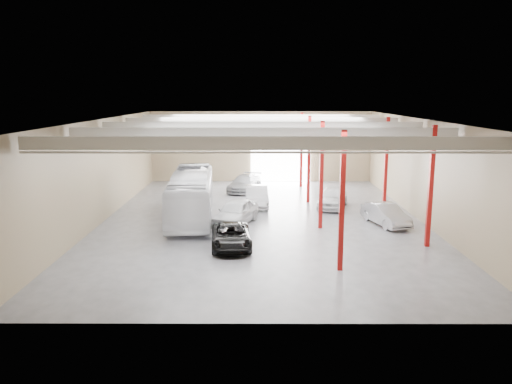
{
  "coord_description": "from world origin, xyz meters",
  "views": [
    {
      "loc": [
        -0.33,
        -33.81,
        8.65
      ],
      "look_at": [
        -0.43,
        -0.91,
        2.2
      ],
      "focal_mm": 35.0,
      "sensor_mm": 36.0,
      "label": 1
    }
  ],
  "objects_px": {
    "coach_bus": "(191,195)",
    "car_right_far": "(333,197)",
    "black_sedan": "(231,236)",
    "car_row_a": "(236,212)",
    "car_row_b": "(257,196)",
    "car_right_near": "(386,214)",
    "car_row_c": "(244,183)"
  },
  "relations": [
    {
      "from": "car_right_near",
      "to": "car_right_far",
      "type": "distance_m",
      "value": 5.91
    },
    {
      "from": "black_sedan",
      "to": "car_row_c",
      "type": "distance_m",
      "value": 16.96
    },
    {
      "from": "car_row_a",
      "to": "car_right_near",
      "type": "distance_m",
      "value": 10.11
    },
    {
      "from": "black_sedan",
      "to": "car_row_b",
      "type": "xyz_separation_m",
      "value": [
        1.44,
        10.75,
        0.13
      ]
    },
    {
      "from": "coach_bus",
      "to": "black_sedan",
      "type": "height_order",
      "value": "coach_bus"
    },
    {
      "from": "black_sedan",
      "to": "car_row_a",
      "type": "xyz_separation_m",
      "value": [
        0.03,
        5.2,
        0.18
      ]
    },
    {
      "from": "car_right_near",
      "to": "car_right_far",
      "type": "relative_size",
      "value": 0.93
    },
    {
      "from": "coach_bus",
      "to": "black_sedan",
      "type": "bearing_deg",
      "value": -69.98
    },
    {
      "from": "car_row_b",
      "to": "car_right_near",
      "type": "bearing_deg",
      "value": -35.68
    },
    {
      "from": "coach_bus",
      "to": "car_row_c",
      "type": "relative_size",
      "value": 2.39
    },
    {
      "from": "car_right_near",
      "to": "car_row_a",
      "type": "bearing_deg",
      "value": 163.03
    },
    {
      "from": "coach_bus",
      "to": "car_row_c",
      "type": "distance_m",
      "value": 10.56
    },
    {
      "from": "black_sedan",
      "to": "car_row_a",
      "type": "bearing_deg",
      "value": 85.08
    },
    {
      "from": "car_row_c",
      "to": "coach_bus",
      "type": "bearing_deg",
      "value": -91.33
    },
    {
      "from": "coach_bus",
      "to": "car_right_near",
      "type": "relative_size",
      "value": 2.71
    },
    {
      "from": "car_row_a",
      "to": "car_right_near",
      "type": "height_order",
      "value": "car_row_a"
    },
    {
      "from": "car_right_far",
      "to": "car_row_c",
      "type": "bearing_deg",
      "value": 153.38
    },
    {
      "from": "black_sedan",
      "to": "car_row_a",
      "type": "height_order",
      "value": "car_row_a"
    },
    {
      "from": "black_sedan",
      "to": "car_row_c",
      "type": "relative_size",
      "value": 0.96
    },
    {
      "from": "car_row_b",
      "to": "car_row_a",
      "type": "bearing_deg",
      "value": -106.77
    },
    {
      "from": "coach_bus",
      "to": "car_right_far",
      "type": "bearing_deg",
      "value": 12.74
    },
    {
      "from": "car_right_far",
      "to": "black_sedan",
      "type": "bearing_deg",
      "value": -108.56
    },
    {
      "from": "black_sedan",
      "to": "car_row_c",
      "type": "height_order",
      "value": "car_row_c"
    },
    {
      "from": "coach_bus",
      "to": "car_right_near",
      "type": "distance_m",
      "value": 13.5
    },
    {
      "from": "black_sedan",
      "to": "car_right_near",
      "type": "distance_m",
      "value": 11.34
    },
    {
      "from": "car_right_far",
      "to": "car_row_b",
      "type": "bearing_deg",
      "value": -167.68
    },
    {
      "from": "black_sedan",
      "to": "car_row_b",
      "type": "height_order",
      "value": "car_row_b"
    },
    {
      "from": "car_row_c",
      "to": "black_sedan",
      "type": "bearing_deg",
      "value": -72.95
    },
    {
      "from": "car_row_b",
      "to": "car_right_far",
      "type": "height_order",
      "value": "car_right_far"
    },
    {
      "from": "car_row_a",
      "to": "car_right_near",
      "type": "relative_size",
      "value": 1.13
    },
    {
      "from": "coach_bus",
      "to": "car_right_far",
      "type": "distance_m",
      "value": 11.04
    },
    {
      "from": "car_row_a",
      "to": "car_row_c",
      "type": "distance_m",
      "value": 11.76
    }
  ]
}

